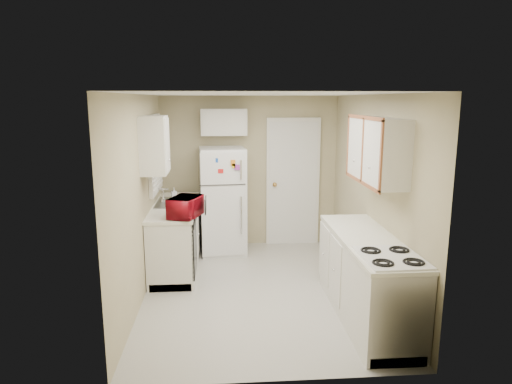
{
  "coord_description": "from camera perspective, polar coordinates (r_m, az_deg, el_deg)",
  "views": [
    {
      "loc": [
        -0.43,
        -5.34,
        2.34
      ],
      "look_at": [
        0.0,
        0.5,
        1.15
      ],
      "focal_mm": 32.0,
      "sensor_mm": 36.0,
      "label": 1
    }
  ],
  "objects": [
    {
      "name": "refrigerator",
      "position": [
        7.03,
        -4.17,
        -1.08
      ],
      "size": [
        0.72,
        0.7,
        1.63
      ],
      "primitive_type": "cube",
      "rotation": [
        0.0,
        0.0,
        0.08
      ],
      "color": "silver",
      "rests_on": "floor"
    },
    {
      "name": "stove",
      "position": [
        4.62,
        16.21,
        -13.68
      ],
      "size": [
        0.56,
        0.69,
        0.82
      ],
      "primitive_type": "cube",
      "rotation": [
        0.0,
        0.0,
        0.02
      ],
      "color": "silver",
      "rests_on": "floor"
    },
    {
      "name": "microwave",
      "position": [
        5.73,
        -8.81,
        -1.66
      ],
      "size": [
        0.52,
        0.4,
        0.31
      ],
      "primitive_type": "imported",
      "rotation": [
        0.0,
        0.0,
        1.23
      ],
      "color": "maroon",
      "rests_on": "left_counter"
    },
    {
      "name": "floor",
      "position": [
        5.84,
        0.37,
        -12.11
      ],
      "size": [
        3.8,
        3.8,
        0.0
      ],
      "primitive_type": "plane",
      "color": "beige",
      "rests_on": "ground"
    },
    {
      "name": "sink",
      "position": [
        6.59,
        -9.94,
        -1.66
      ],
      "size": [
        0.54,
        0.74,
        0.16
      ],
      "primitive_type": "cube",
      "color": "gray",
      "rests_on": "left_counter"
    },
    {
      "name": "wall_back",
      "position": [
        7.34,
        -0.81,
        2.55
      ],
      "size": [
        2.8,
        2.8,
        0.0
      ],
      "primitive_type": "plane",
      "color": "tan",
      "rests_on": "floor"
    },
    {
      "name": "wall_left",
      "position": [
        5.54,
        -14.19,
        -0.73
      ],
      "size": [
        3.8,
        3.8,
        0.0
      ],
      "primitive_type": "plane",
      "color": "tan",
      "rests_on": "floor"
    },
    {
      "name": "upper_cabinet_right",
      "position": [
        5.15,
        14.91,
        5.09
      ],
      "size": [
        0.3,
        1.2,
        0.7
      ],
      "primitive_type": "cube",
      "color": "silver",
      "rests_on": "wall_right"
    },
    {
      "name": "upper_cabinet_left",
      "position": [
        5.64,
        -12.61,
        5.73
      ],
      "size": [
        0.3,
        0.45,
        0.7
      ],
      "primitive_type": "cube",
      "color": "silver",
      "rests_on": "wall_left"
    },
    {
      "name": "window_blinds",
      "position": [
        6.5,
        -12.46,
        4.68
      ],
      "size": [
        0.1,
        0.98,
        1.08
      ],
      "primitive_type": "cube",
      "color": "silver",
      "rests_on": "wall_left"
    },
    {
      "name": "cabinet_over_fridge",
      "position": [
        7.1,
        -4.02,
        8.71
      ],
      "size": [
        0.7,
        0.3,
        0.4
      ],
      "primitive_type": "cube",
      "color": "silver",
      "rests_on": "wall_back"
    },
    {
      "name": "soap_bottle",
      "position": [
        6.79,
        -10.21,
        -0.07
      ],
      "size": [
        0.1,
        0.1,
        0.17
      ],
      "primitive_type": "imported",
      "rotation": [
        0.0,
        0.0,
        0.26
      ],
      "color": "silver",
      "rests_on": "left_counter"
    },
    {
      "name": "left_counter",
      "position": [
        6.55,
        -9.95,
        -5.46
      ],
      "size": [
        0.6,
        1.8,
        0.9
      ],
      "primitive_type": "cube",
      "color": "silver",
      "rests_on": "floor"
    },
    {
      "name": "wall_right",
      "position": [
        5.76,
        14.41,
        -0.29
      ],
      "size": [
        3.8,
        3.8,
        0.0
      ],
      "primitive_type": "plane",
      "color": "tan",
      "rests_on": "floor"
    },
    {
      "name": "dishwasher",
      "position": [
        5.95,
        -7.72,
        -6.75
      ],
      "size": [
        0.03,
        0.58,
        0.72
      ],
      "primitive_type": "cube",
      "color": "black",
      "rests_on": "floor"
    },
    {
      "name": "right_counter",
      "position": [
        5.15,
        13.63,
        -10.38
      ],
      "size": [
        0.6,
        2.0,
        0.9
      ],
      "primitive_type": "cube",
      "color": "silver",
      "rests_on": "floor"
    },
    {
      "name": "ceiling",
      "position": [
        5.36,
        0.4,
        12.13
      ],
      "size": [
        3.8,
        3.8,
        0.0
      ],
      "primitive_type": "plane",
      "color": "white",
      "rests_on": "floor"
    },
    {
      "name": "wall_front",
      "position": [
        3.65,
        2.81,
        -6.72
      ],
      "size": [
        2.8,
        2.8,
        0.0
      ],
      "primitive_type": "plane",
      "color": "tan",
      "rests_on": "floor"
    },
    {
      "name": "interior_door",
      "position": [
        7.41,
        4.63,
        1.18
      ],
      "size": [
        0.86,
        0.06,
        2.08
      ],
      "primitive_type": "cube",
      "color": "silver",
      "rests_on": "floor"
    }
  ]
}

